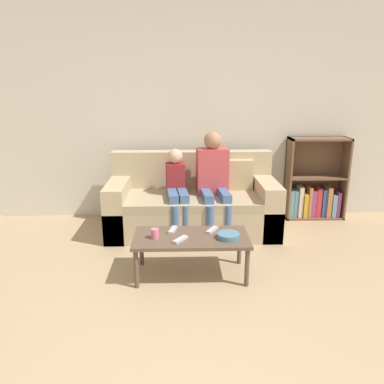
% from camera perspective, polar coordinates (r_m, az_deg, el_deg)
% --- Properties ---
extents(ground_plane, '(22.00, 22.00, 0.00)m').
position_cam_1_polar(ground_plane, '(2.47, 0.71, -25.92)').
color(ground_plane, tan).
extents(wall_back, '(12.00, 0.06, 2.60)m').
position_cam_1_polar(wall_back, '(4.73, -0.69, 11.74)').
color(wall_back, beige).
rests_on(wall_back, ground_plane).
extents(couch, '(1.92, 0.87, 0.89)m').
position_cam_1_polar(couch, '(4.37, 0.18, -2.04)').
color(couch, tan).
rests_on(couch, ground_plane).
extents(bookshelf, '(0.74, 0.28, 1.03)m').
position_cam_1_polar(bookshelf, '(5.03, 18.07, 0.49)').
color(bookshelf, brown).
rests_on(bookshelf, ground_plane).
extents(coffee_table, '(1.01, 0.50, 0.37)m').
position_cam_1_polar(coffee_table, '(3.32, -0.12, -7.36)').
color(coffee_table, brown).
rests_on(coffee_table, ground_plane).
extents(person_adult, '(0.37, 0.63, 1.16)m').
position_cam_1_polar(person_adult, '(4.20, 3.29, 2.45)').
color(person_adult, '#476693').
rests_on(person_adult, ground_plane).
extents(person_child, '(0.27, 0.62, 0.96)m').
position_cam_1_polar(person_child, '(4.17, -2.33, 0.61)').
color(person_child, '#476693').
rests_on(person_child, ground_plane).
extents(cup_near, '(0.07, 0.07, 0.09)m').
position_cam_1_polar(cup_near, '(3.26, -5.67, -6.33)').
color(cup_near, pink).
rests_on(cup_near, coffee_table).
extents(tv_remote_0, '(0.13, 0.17, 0.02)m').
position_cam_1_polar(tv_remote_0, '(3.42, 3.09, -5.80)').
color(tv_remote_0, '#B7B7BC').
rests_on(tv_remote_0, coffee_table).
extents(tv_remote_1, '(0.14, 0.17, 0.02)m').
position_cam_1_polar(tv_remote_1, '(3.21, -1.80, -7.25)').
color(tv_remote_1, '#B7B7BC').
rests_on(tv_remote_1, coffee_table).
extents(tv_remote_2, '(0.09, 0.18, 0.02)m').
position_cam_1_polar(tv_remote_2, '(3.42, -2.94, -5.79)').
color(tv_remote_2, '#B7B7BC').
rests_on(tv_remote_2, coffee_table).
extents(snack_bowl, '(0.20, 0.20, 0.05)m').
position_cam_1_polar(snack_bowl, '(3.27, 5.56, -6.66)').
color(snack_bowl, teal).
rests_on(snack_bowl, coffee_table).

